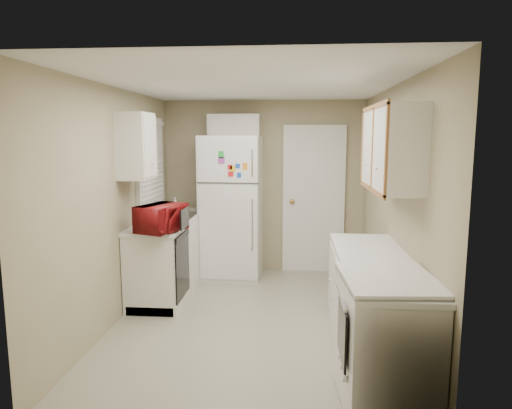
{
  "coord_description": "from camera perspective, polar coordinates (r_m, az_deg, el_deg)",
  "views": [
    {
      "loc": [
        0.41,
        -4.51,
        1.9
      ],
      "look_at": [
        0.0,
        0.5,
        1.15
      ],
      "focal_mm": 32.0,
      "sensor_mm": 36.0,
      "label": 1
    }
  ],
  "objects": [
    {
      "name": "floor",
      "position": [
        4.91,
        -0.49,
        -14.27
      ],
      "size": [
        3.8,
        3.8,
        0.0
      ],
      "primitive_type": "plane",
      "color": "#ADA993",
      "rests_on": "ground"
    },
    {
      "name": "ceiling",
      "position": [
        4.56,
        -0.53,
        14.78
      ],
      "size": [
        3.8,
        3.8,
        0.0
      ],
      "primitive_type": "plane",
      "color": "white",
      "rests_on": "floor"
    },
    {
      "name": "wall_left",
      "position": [
        4.91,
        -17.0,
        -0.09
      ],
      "size": [
        3.8,
        3.8,
        0.0
      ],
      "primitive_type": "plane",
      "color": "tan",
      "rests_on": "floor"
    },
    {
      "name": "wall_right",
      "position": [
        4.67,
        16.86,
        -0.5
      ],
      "size": [
        3.8,
        3.8,
        0.0
      ],
      "primitive_type": "plane",
      "color": "tan",
      "rests_on": "floor"
    },
    {
      "name": "wall_back",
      "position": [
        6.46,
        1.01,
        2.27
      ],
      "size": [
        2.8,
        2.8,
        0.0
      ],
      "primitive_type": "plane",
      "color": "tan",
      "rests_on": "floor"
    },
    {
      "name": "wall_front",
      "position": [
        2.73,
        -4.1,
        -6.38
      ],
      "size": [
        2.8,
        2.8,
        0.0
      ],
      "primitive_type": "plane",
      "color": "tan",
      "rests_on": "floor"
    },
    {
      "name": "left_counter",
      "position": [
        5.8,
        -10.63,
        -6.14
      ],
      "size": [
        0.6,
        1.8,
        0.9
      ],
      "primitive_type": "cube",
      "color": "silver",
      "rests_on": "floor"
    },
    {
      "name": "dishwasher",
      "position": [
        5.16,
        -9.26,
        -7.49
      ],
      "size": [
        0.03,
        0.58,
        0.72
      ],
      "primitive_type": "cube",
      "color": "black",
      "rests_on": "floor"
    },
    {
      "name": "sink",
      "position": [
        5.86,
        -10.35,
        -1.89
      ],
      "size": [
        0.54,
        0.74,
        0.16
      ],
      "primitive_type": "cube",
      "color": "gray",
      "rests_on": "left_counter"
    },
    {
      "name": "microwave",
      "position": [
        4.93,
        -11.75,
        -1.63
      ],
      "size": [
        0.59,
        0.45,
        0.35
      ],
      "primitive_type": "imported",
      "rotation": [
        0.0,
        0.0,
        1.22
      ],
      "color": "maroon",
      "rests_on": "left_counter"
    },
    {
      "name": "soap_bottle",
      "position": [
        6.15,
        -10.07,
        -0.06
      ],
      "size": [
        0.1,
        0.1,
        0.2
      ],
      "primitive_type": "imported",
      "rotation": [
        0.0,
        0.0,
        -0.13
      ],
      "color": "silver",
      "rests_on": "left_counter"
    },
    {
      "name": "window_blinds",
      "position": [
        5.84,
        -13.02,
        5.32
      ],
      "size": [
        0.1,
        0.98,
        1.08
      ],
      "primitive_type": "cube",
      "color": "silver",
      "rests_on": "wall_left"
    },
    {
      "name": "upper_cabinet_left",
      "position": [
        5.01,
        -14.77,
        7.06
      ],
      "size": [
        0.3,
        0.45,
        0.7
      ],
      "primitive_type": "cube",
      "color": "silver",
      "rests_on": "wall_left"
    },
    {
      "name": "refrigerator",
      "position": [
        6.22,
        -3.02,
        -0.25
      ],
      "size": [
        0.81,
        0.79,
        1.91
      ],
      "primitive_type": "cube",
      "rotation": [
        0.0,
        0.0,
        -0.03
      ],
      "color": "silver",
      "rests_on": "floor"
    },
    {
      "name": "cabinet_over_fridge",
      "position": [
        6.31,
        -2.74,
        9.38
      ],
      "size": [
        0.7,
        0.3,
        0.4
      ],
      "primitive_type": "cube",
      "color": "silver",
      "rests_on": "wall_back"
    },
    {
      "name": "interior_door",
      "position": [
        6.44,
        7.21,
        0.56
      ],
      "size": [
        0.86,
        0.06,
        2.08
      ],
      "primitive_type": "cube",
      "color": "silver",
      "rests_on": "floor"
    },
    {
      "name": "right_counter",
      "position": [
        4.04,
        14.55,
        -12.81
      ],
      "size": [
        0.6,
        2.0,
        0.9
      ],
      "primitive_type": "cube",
      "color": "silver",
      "rests_on": "floor"
    },
    {
      "name": "stove",
      "position": [
        3.5,
        16.0,
        -15.95
      ],
      "size": [
        0.68,
        0.82,
        0.95
      ],
      "primitive_type": "cube",
      "rotation": [
        0.0,
        0.0,
        0.07
      ],
      "color": "silver",
      "rests_on": "floor"
    },
    {
      "name": "upper_cabinet_right",
      "position": [
        4.1,
        16.62,
        6.73
      ],
      "size": [
        0.3,
        1.2,
        0.7
      ],
      "primitive_type": "cube",
      "color": "silver",
      "rests_on": "wall_right"
    }
  ]
}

